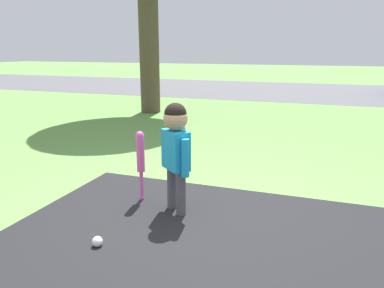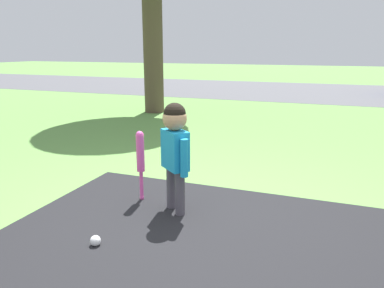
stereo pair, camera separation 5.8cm
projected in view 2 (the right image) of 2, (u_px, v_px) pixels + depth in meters
ground_plane at (195, 233)px, 2.88m from camera, size 60.00×60.00×0.00m
street_strip at (305, 91)px, 12.34m from camera, size 40.00×6.00×0.01m
child at (175, 143)px, 3.11m from camera, size 0.31×0.28×0.95m
baseball_bat at (140, 156)px, 3.41m from camera, size 0.07×0.07×0.66m
sports_ball at (95, 241)px, 2.68m from camera, size 0.08×0.08×0.08m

